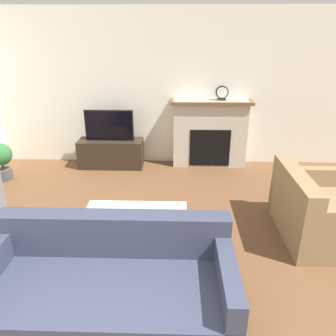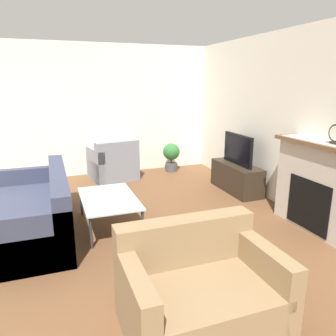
{
  "view_description": "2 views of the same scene",
  "coord_description": "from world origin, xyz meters",
  "views": [
    {
      "loc": [
        0.47,
        -1.01,
        2.32
      ],
      "look_at": [
        0.36,
        2.65,
        0.77
      ],
      "focal_mm": 35.0,
      "sensor_mm": 36.0,
      "label": 1
    },
    {
      "loc": [
        4.19,
        1.41,
        1.93
      ],
      "look_at": [
        0.28,
        2.85,
        0.83
      ],
      "focal_mm": 35.0,
      "sensor_mm": 36.0,
      "label": 2
    }
  ],
  "objects": [
    {
      "name": "armchair_by_window",
      "position": [
        -2.24,
        2.59,
        0.3
      ],
      "size": [
        0.9,
        0.98,
        0.82
      ],
      "rotation": [
        0.0,
        0.0,
        -1.39
      ],
      "color": "gray",
      "rests_on": "ground_plane"
    },
    {
      "name": "coffee_table",
      "position": [
        -0.0,
        2.09,
        0.39
      ],
      "size": [
        1.17,
        0.71,
        0.42
      ],
      "color": "#333338",
      "rests_on": "ground_plane"
    },
    {
      "name": "fireplace",
      "position": [
        1.05,
        4.67,
        0.63
      ],
      "size": [
        1.42,
        0.37,
        1.2
      ],
      "color": "#BCB2A3",
      "rests_on": "ground_plane"
    },
    {
      "name": "wall_back",
      "position": [
        0.0,
        4.86,
        1.35
      ],
      "size": [
        8.58,
        0.06,
        2.7
      ],
      "color": "silver",
      "rests_on": "ground_plane"
    },
    {
      "name": "couch_sectional",
      "position": [
        -0.1,
        1.13,
        0.28
      ],
      "size": [
        2.08,
        0.98,
        0.82
      ],
      "color": "#33384C",
      "rests_on": "ground_plane"
    },
    {
      "name": "wall_left",
      "position": [
        -2.82,
        2.42,
        1.35
      ],
      "size": [
        0.06,
        7.83,
        2.7
      ],
      "color": "silver",
      "rests_on": "ground_plane"
    },
    {
      "name": "tv_stand",
      "position": [
        -0.73,
        4.54,
        0.25
      ],
      "size": [
        1.15,
        0.43,
        0.5
      ],
      "color": "#2D2319",
      "rests_on": "ground_plane"
    },
    {
      "name": "potted_plant",
      "position": [
        -2.43,
        3.91,
        0.37
      ],
      "size": [
        0.37,
        0.37,
        0.63
      ],
      "color": "#47474C",
      "rests_on": "ground_plane"
    },
    {
      "name": "tv",
      "position": [
        -0.73,
        4.53,
        0.77
      ],
      "size": [
        0.85,
        0.06,
        0.54
      ],
      "color": "black",
      "rests_on": "tv_stand"
    },
    {
      "name": "couch_loveseat",
      "position": [
        2.13,
        2.43,
        0.29
      ],
      "size": [
        0.88,
        1.22,
        0.82
      ],
      "rotation": [
        0.0,
        0.0,
        1.57
      ],
      "color": "#8C704C",
      "rests_on": "ground_plane"
    }
  ]
}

